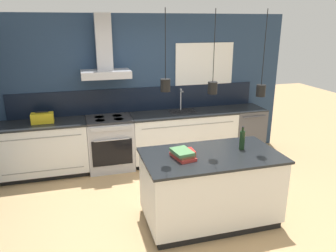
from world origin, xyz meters
name	(u,v)px	position (x,y,z in m)	size (l,w,h in m)	color
ground_plane	(169,213)	(0.00, 0.00, 0.00)	(16.00, 16.00, 0.00)	tan
wall_back	(137,87)	(-0.02, 2.00, 1.36)	(5.60, 2.40, 2.60)	navy
counter_run_left	(44,149)	(-1.66, 1.69, 0.46)	(1.42, 0.64, 0.91)	black
counter_run_sink	(183,136)	(0.76, 1.69, 0.46)	(1.92, 0.64, 1.31)	black
oven_range	(110,143)	(-0.58, 1.69, 0.46)	(0.77, 0.66, 0.91)	#B5B5BA
dishwasher	(244,130)	(2.00, 1.69, 0.46)	(0.59, 0.65, 0.91)	#4C4C51
kitchen_island	(210,187)	(0.47, -0.27, 0.46)	(1.69, 0.95, 0.91)	black
bottle_on_island	(242,140)	(0.90, -0.21, 1.04)	(0.07, 0.07, 0.30)	#193319
book_stack	(183,154)	(0.09, -0.28, 0.96)	(0.27, 0.36, 0.10)	#B2332D
red_supply_box	(185,154)	(0.12, -0.27, 0.96)	(0.22, 0.18, 0.09)	red
yellow_toolbox	(42,118)	(-1.63, 1.69, 0.99)	(0.34, 0.18, 0.19)	gold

